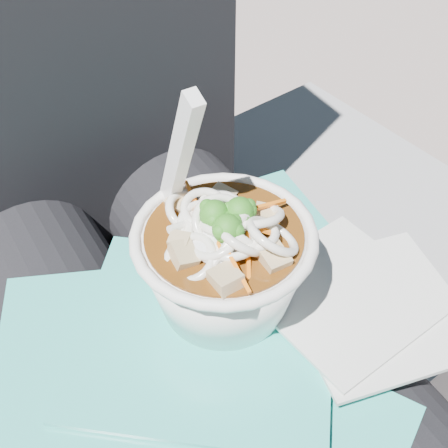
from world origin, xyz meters
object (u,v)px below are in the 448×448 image
stone_ledge (157,426)px  person_body (158,304)px  plastic_bag (217,318)px  udon_bowl (224,258)px  lap (206,387)px

stone_ledge → person_body: size_ratio=0.97×
plastic_bag → udon_bowl: (0.01, 0.01, 0.06)m
stone_ledge → udon_bowl: udon_bowl is taller
stone_ledge → person_body: person_body is taller
lap → udon_bowl: size_ratio=2.47×
lap → udon_bowl: udon_bowl is taller
person_body → udon_bowl: 0.15m
person_body → plastic_bag: size_ratio=2.82×
person_body → plastic_bag: 0.11m
lap → udon_bowl: bearing=24.3°
stone_ledge → udon_bowl: size_ratio=5.15×
stone_ledge → udon_bowl: 0.48m
lap → person_body: person_body is taller
stone_ledge → plastic_bag: 0.43m
person_body → udon_bowl: size_ratio=5.31×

